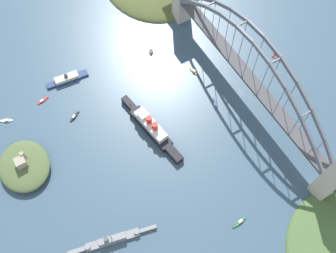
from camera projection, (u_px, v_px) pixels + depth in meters
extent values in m
plane|color=#385166|center=(242.00, 93.00, 340.54)|extent=(1400.00, 1400.00, 0.00)
cube|color=#BCB29E|center=(335.00, 177.00, 269.80)|extent=(14.21, 15.23, 60.55)
cube|color=#47474C|center=(247.00, 76.00, 316.65)|extent=(202.48, 11.70, 2.40)
cube|color=slate|center=(330.00, 156.00, 272.37)|extent=(22.92, 1.80, 18.84)
cube|color=slate|center=(318.00, 125.00, 268.08)|extent=(22.62, 1.80, 15.43)
cube|color=slate|center=(304.00, 96.00, 267.00)|extent=(22.23, 1.80, 12.00)
cube|color=slate|center=(289.00, 70.00, 269.11)|extent=(21.76, 1.80, 8.54)
cube|color=slate|center=(273.00, 47.00, 274.43)|extent=(21.23, 1.80, 5.00)
cube|color=slate|center=(256.00, 29.00, 282.94)|extent=(21.23, 1.80, 5.00)
cube|color=slate|center=(239.00, 15.00, 294.66)|extent=(21.76, 1.80, 8.54)
cube|color=slate|center=(223.00, 5.00, 309.57)|extent=(22.23, 1.80, 12.00)
cube|color=slate|center=(208.00, 0.00, 327.69)|extent=(22.62, 1.80, 15.43)
cube|color=slate|center=(319.00, 163.00, 269.89)|extent=(22.92, 1.80, 18.84)
cube|color=slate|center=(307.00, 132.00, 265.61)|extent=(22.62, 1.80, 15.43)
cube|color=slate|center=(293.00, 103.00, 264.52)|extent=(22.23, 1.80, 12.00)
cube|color=slate|center=(278.00, 76.00, 266.63)|extent=(21.76, 1.80, 8.54)
cube|color=slate|center=(261.00, 53.00, 271.95)|extent=(21.23, 1.80, 5.00)
cube|color=slate|center=(245.00, 34.00, 280.46)|extent=(21.23, 1.80, 5.00)
cube|color=slate|center=(228.00, 20.00, 292.18)|extent=(21.76, 1.80, 8.54)
cube|color=slate|center=(213.00, 10.00, 307.10)|extent=(22.23, 1.80, 12.00)
cube|color=slate|center=(198.00, 4.00, 325.21)|extent=(22.62, 1.80, 15.43)
cube|color=slate|center=(185.00, 2.00, 346.53)|extent=(22.92, 1.80, 18.84)
cube|color=slate|center=(330.00, 175.00, 274.08)|extent=(1.40, 10.53, 1.40)
cube|color=slate|center=(306.00, 113.00, 265.50)|extent=(1.40, 10.53, 1.40)
cube|color=slate|center=(275.00, 61.00, 269.73)|extent=(1.40, 10.53, 1.40)
cube|color=slate|center=(242.00, 24.00, 286.76)|extent=(1.40, 10.53, 1.40)
cube|color=slate|center=(211.00, 4.00, 316.59)|extent=(1.40, 10.53, 1.40)
cube|color=slate|center=(184.00, 0.00, 359.23)|extent=(1.40, 10.53, 1.40)
cylinder|color=slate|center=(321.00, 145.00, 276.10)|extent=(0.56, 0.56, 15.11)
cylinder|color=slate|center=(310.00, 151.00, 273.62)|extent=(0.56, 0.56, 15.11)
cylinder|color=slate|center=(305.00, 120.00, 279.01)|extent=(0.56, 0.56, 27.80)
cylinder|color=slate|center=(295.00, 126.00, 276.54)|extent=(0.56, 0.56, 27.80)
cylinder|color=slate|center=(290.00, 96.00, 283.53)|extent=(0.56, 0.56, 36.86)
cylinder|color=slate|center=(279.00, 102.00, 281.05)|extent=(0.56, 0.56, 36.86)
cylinder|color=slate|center=(274.00, 75.00, 289.64)|extent=(0.56, 0.56, 42.30)
cylinder|color=slate|center=(263.00, 80.00, 287.16)|extent=(0.56, 0.56, 42.30)
cylinder|color=slate|center=(258.00, 56.00, 297.36)|extent=(0.56, 0.56, 44.11)
cylinder|color=slate|center=(247.00, 61.00, 294.88)|extent=(0.56, 0.56, 44.11)
cylinder|color=slate|center=(243.00, 39.00, 306.67)|extent=(0.56, 0.56, 42.30)
cylinder|color=slate|center=(232.00, 44.00, 304.20)|extent=(0.56, 0.56, 42.30)
cylinder|color=slate|center=(228.00, 25.00, 317.59)|extent=(0.56, 0.56, 36.86)
cylinder|color=slate|center=(218.00, 30.00, 315.11)|extent=(0.56, 0.56, 36.86)
cylinder|color=slate|center=(214.00, 14.00, 330.10)|extent=(0.56, 0.56, 27.80)
cylinder|color=slate|center=(204.00, 18.00, 327.63)|extent=(0.56, 0.56, 27.80)
cylinder|color=slate|center=(201.00, 4.00, 344.22)|extent=(0.56, 0.56, 15.11)
cylinder|color=slate|center=(191.00, 9.00, 341.74)|extent=(0.56, 0.56, 15.11)
cube|color=black|center=(151.00, 128.00, 319.67)|extent=(48.92, 18.33, 6.17)
cube|color=black|center=(129.00, 104.00, 331.27)|extent=(16.68, 8.44, 6.17)
cube|color=black|center=(174.00, 154.00, 308.07)|extent=(16.87, 9.62, 6.17)
cube|color=white|center=(151.00, 125.00, 314.37)|extent=(36.87, 14.82, 5.84)
cube|color=white|center=(143.00, 115.00, 313.96)|extent=(9.08, 9.31, 3.20)
cylinder|color=red|center=(149.00, 120.00, 309.22)|extent=(4.90, 4.90, 7.30)
cylinder|color=red|center=(155.00, 126.00, 306.28)|extent=(4.90, 4.90, 7.30)
cylinder|color=tan|center=(130.00, 101.00, 323.40)|extent=(0.50, 0.50, 10.00)
cube|color=gray|center=(113.00, 240.00, 276.89)|extent=(14.96, 41.24, 3.00)
cube|color=gray|center=(148.00, 229.00, 280.68)|extent=(5.67, 13.90, 3.00)
cube|color=gray|center=(77.00, 251.00, 273.09)|extent=(6.19, 14.02, 3.00)
cube|color=gray|center=(112.00, 239.00, 273.87)|extent=(9.23, 21.02, 3.83)
cylinder|color=gray|center=(137.00, 232.00, 277.20)|extent=(4.20, 4.20, 2.20)
cylinder|color=gray|center=(88.00, 247.00, 271.98)|extent=(4.20, 4.20, 2.20)
cylinder|color=gray|center=(111.00, 237.00, 267.76)|extent=(0.60, 0.60, 10.00)
cylinder|color=#4C4C51|center=(106.00, 240.00, 269.67)|extent=(3.30, 3.30, 4.40)
cube|color=navy|center=(67.00, 79.00, 346.26)|extent=(10.52, 24.51, 2.26)
cube|color=navy|center=(51.00, 85.00, 343.13)|extent=(6.56, 8.45, 2.26)
cube|color=navy|center=(83.00, 74.00, 349.39)|extent=(7.72, 8.56, 2.26)
cube|color=beige|center=(67.00, 78.00, 343.76)|extent=(9.09, 22.42, 3.40)
cylinder|color=black|center=(66.00, 76.00, 341.20)|extent=(3.34, 3.34, 2.40)
ellipsoid|color=#4C6038|center=(24.00, 166.00, 301.48)|extent=(47.99, 40.81, 9.32)
cube|color=#9E937F|center=(21.00, 163.00, 294.97)|extent=(8.00, 8.00, 9.16)
cylinder|color=gray|center=(23.00, 156.00, 297.22)|extent=(3.60, 3.60, 10.08)
cylinder|color=#B7B7B2|center=(277.00, 56.00, 360.28)|extent=(6.48, 2.51, 0.90)
cylinder|color=#B7B7B2|center=(275.00, 58.00, 359.27)|extent=(6.48, 2.51, 0.90)
cylinder|color=black|center=(277.00, 55.00, 359.35)|extent=(0.14, 0.14, 1.21)
cylinder|color=black|center=(275.00, 57.00, 358.34)|extent=(0.14, 0.14, 1.21)
ellipsoid|color=#B21E19|center=(277.00, 55.00, 357.69)|extent=(8.24, 3.41, 1.39)
cylinder|color=black|center=(280.00, 57.00, 356.47)|extent=(1.11, 1.48, 1.32)
cube|color=#B21E19|center=(278.00, 55.00, 356.83)|extent=(3.97, 9.30, 0.20)
cube|color=#B21E19|center=(274.00, 53.00, 358.77)|extent=(1.95, 3.65, 0.12)
cube|color=black|center=(274.00, 52.00, 357.61)|extent=(1.09, 0.40, 1.50)
cube|color=gold|center=(151.00, 51.00, 362.89)|extent=(4.54, 4.55, 0.90)
cube|color=gold|center=(152.00, 49.00, 364.29)|extent=(1.66, 1.66, 0.90)
cube|color=gold|center=(150.00, 54.00, 361.48)|extent=(1.78, 1.78, 0.90)
cylinder|color=tan|center=(151.00, 49.00, 359.65)|extent=(0.16, 0.16, 6.82)
cone|color=white|center=(151.00, 50.00, 359.34)|extent=(6.03, 6.03, 5.46)
cube|color=black|center=(75.00, 116.00, 328.12)|extent=(5.52, 7.33, 1.14)
cube|color=black|center=(78.00, 112.00, 330.04)|extent=(2.28, 2.69, 1.14)
cube|color=black|center=(71.00, 120.00, 326.21)|extent=(2.50, 2.82, 1.14)
cube|color=beige|center=(74.00, 116.00, 326.68)|extent=(3.37, 4.01, 1.31)
cube|color=#234C8C|center=(215.00, 104.00, 334.56)|extent=(7.67, 5.50, 0.82)
cube|color=#234C8C|center=(214.00, 99.00, 336.81)|extent=(2.80, 2.35, 0.82)
cube|color=#234C8C|center=(215.00, 108.00, 332.30)|extent=(2.93, 2.61, 0.82)
cube|color=beige|center=(215.00, 104.00, 333.20)|extent=(4.18, 3.47, 1.29)
cube|color=silver|center=(6.00, 121.00, 326.23)|extent=(5.41, 7.38, 0.89)
cube|color=silver|center=(1.00, 121.00, 326.11)|extent=(2.29, 2.71, 0.89)
cube|color=silver|center=(11.00, 120.00, 326.35)|extent=(2.53, 2.83, 0.89)
cube|color=beige|center=(7.00, 120.00, 325.27)|extent=(3.38, 4.03, 1.32)
cube|color=#B2231E|center=(43.00, 101.00, 336.17)|extent=(4.07, 7.26, 0.80)
cube|color=#B2231E|center=(47.00, 98.00, 337.64)|extent=(1.90, 2.55, 0.80)
cube|color=#B2231E|center=(39.00, 103.00, 334.70)|extent=(2.18, 2.61, 0.80)
cube|color=beige|center=(42.00, 101.00, 335.14)|extent=(2.79, 3.81, 0.91)
cube|color=#2D6B3D|center=(239.00, 222.00, 283.95)|extent=(3.50, 8.00, 1.20)
cube|color=#2D6B3D|center=(234.00, 226.00, 282.46)|extent=(1.70, 2.74, 1.20)
cube|color=#2D6B3D|center=(244.00, 218.00, 285.43)|extent=(1.97, 2.77, 1.20)
cube|color=beige|center=(240.00, 221.00, 283.24)|extent=(2.49, 4.10, 1.03)
cube|color=gold|center=(193.00, 71.00, 351.37)|extent=(6.12, 3.51, 1.24)
cube|color=gold|center=(191.00, 69.00, 352.73)|extent=(2.14, 1.69, 1.24)
cube|color=gold|center=(196.00, 74.00, 350.02)|extent=(2.20, 1.95, 1.24)
cube|color=beige|center=(194.00, 71.00, 349.96)|extent=(3.20, 2.47, 1.38)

